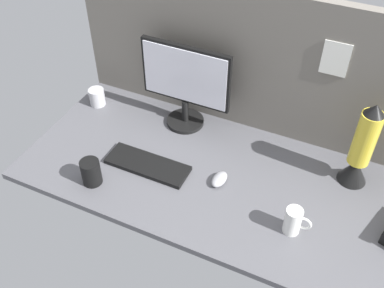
# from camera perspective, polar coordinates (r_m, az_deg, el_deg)

# --- Properties ---
(ground_plane) EXTENTS (1.80, 0.80, 0.03)m
(ground_plane) POSITION_cam_1_polar(r_m,az_deg,el_deg) (1.94, 4.85, -4.51)
(ground_plane) COLOR #515156
(cubicle_wall_back) EXTENTS (1.80, 0.06, 0.68)m
(cubicle_wall_back) POSITION_cam_1_polar(r_m,az_deg,el_deg) (1.99, 9.47, 9.78)
(cubicle_wall_back) COLOR slate
(cubicle_wall_back) RESTS_ON ground_plane
(monitor) EXTENTS (0.43, 0.18, 0.42)m
(monitor) POSITION_cam_1_polar(r_m,az_deg,el_deg) (2.05, -0.84, 7.82)
(monitor) COLOR black
(monitor) RESTS_ON ground_plane
(keyboard) EXTENTS (0.37, 0.13, 0.02)m
(keyboard) POSITION_cam_1_polar(r_m,az_deg,el_deg) (1.96, -5.68, -2.65)
(keyboard) COLOR black
(keyboard) RESTS_ON ground_plane
(mouse) EXTENTS (0.07, 0.10, 0.03)m
(mouse) POSITION_cam_1_polar(r_m,az_deg,el_deg) (1.89, 3.50, -4.50)
(mouse) COLOR #99999E
(mouse) RESTS_ON ground_plane
(mug_ceramic_white) EXTENTS (0.10, 0.06, 0.12)m
(mug_ceramic_white) POSITION_cam_1_polar(r_m,az_deg,el_deg) (1.74, 12.78, -9.52)
(mug_ceramic_white) COLOR white
(mug_ceramic_white) RESTS_ON ground_plane
(mug_black_travel) EXTENTS (0.08, 0.08, 0.11)m
(mug_black_travel) POSITION_cam_1_polar(r_m,az_deg,el_deg) (1.91, -12.72, -3.51)
(mug_black_travel) COLOR black
(mug_black_travel) RESTS_ON ground_plane
(mug_steel) EXTENTS (0.08, 0.08, 0.09)m
(mug_steel) POSITION_cam_1_polar(r_m,az_deg,el_deg) (2.32, -11.99, 5.87)
(mug_steel) COLOR #B2B2B7
(mug_steel) RESTS_ON ground_plane
(lava_lamp) EXTENTS (0.12, 0.12, 0.40)m
(lava_lamp) POSITION_cam_1_polar(r_m,az_deg,el_deg) (1.91, 20.70, -0.82)
(lava_lamp) COLOR black
(lava_lamp) RESTS_ON ground_plane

